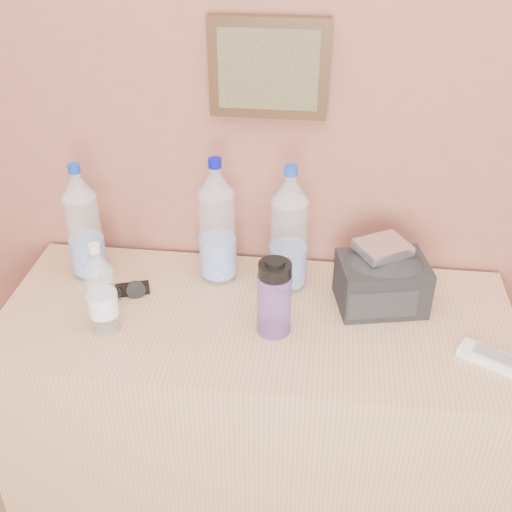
% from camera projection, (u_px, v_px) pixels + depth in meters
% --- Properties ---
extents(picture_frame, '(0.30, 0.03, 0.25)m').
position_uv_depth(picture_frame, '(269.00, 68.00, 1.59)').
color(picture_frame, '#382311').
rests_on(picture_frame, room_shell).
extents(dresser, '(1.34, 0.56, 0.84)m').
position_uv_depth(dresser, '(256.00, 427.00, 1.89)').
color(dresser, tan).
rests_on(dresser, ground).
extents(pet_large_a, '(0.09, 0.09, 0.34)m').
position_uv_depth(pet_large_a, '(84.00, 228.00, 1.75)').
color(pet_large_a, white).
rests_on(pet_large_a, dresser).
extents(pet_large_b, '(0.10, 0.10, 0.36)m').
position_uv_depth(pet_large_b, '(289.00, 235.00, 1.70)').
color(pet_large_b, white).
rests_on(pet_large_b, dresser).
extents(pet_large_c, '(0.10, 0.10, 0.36)m').
position_uv_depth(pet_large_c, '(217.00, 227.00, 1.73)').
color(pet_large_c, silver).
rests_on(pet_large_c, dresser).
extents(pet_small, '(0.07, 0.07, 0.25)m').
position_uv_depth(pet_small, '(101.00, 293.00, 1.57)').
color(pet_small, white).
rests_on(pet_small, dresser).
extents(nalgene_bottle, '(0.09, 0.09, 0.21)m').
position_uv_depth(nalgene_bottle, '(274.00, 297.00, 1.56)').
color(nalgene_bottle, '#6D46A2').
rests_on(nalgene_bottle, dresser).
extents(sunglasses, '(0.15, 0.09, 0.04)m').
position_uv_depth(sunglasses, '(124.00, 290.00, 1.73)').
color(sunglasses, black).
rests_on(sunglasses, dresser).
extents(ac_remote, '(0.17, 0.13, 0.02)m').
position_uv_depth(ac_remote, '(495.00, 360.00, 1.51)').
color(ac_remote, silver).
rests_on(ac_remote, dresser).
extents(toiletry_bag, '(0.25, 0.20, 0.15)m').
position_uv_depth(toiletry_bag, '(382.00, 281.00, 1.67)').
color(toiletry_bag, black).
rests_on(toiletry_bag, dresser).
extents(foil_packet, '(0.16, 0.15, 0.03)m').
position_uv_depth(foil_packet, '(383.00, 248.00, 1.64)').
color(foil_packet, silver).
rests_on(foil_packet, toiletry_bag).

